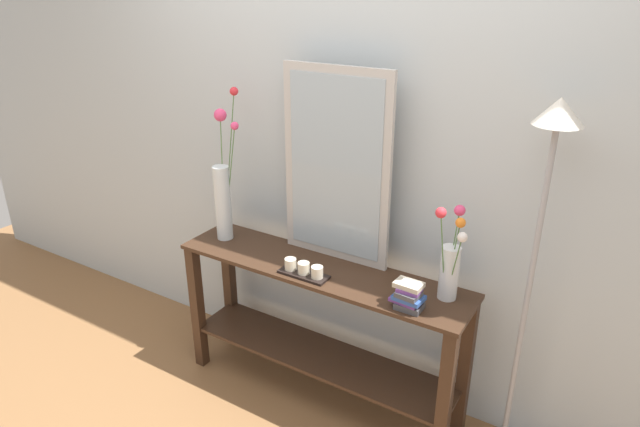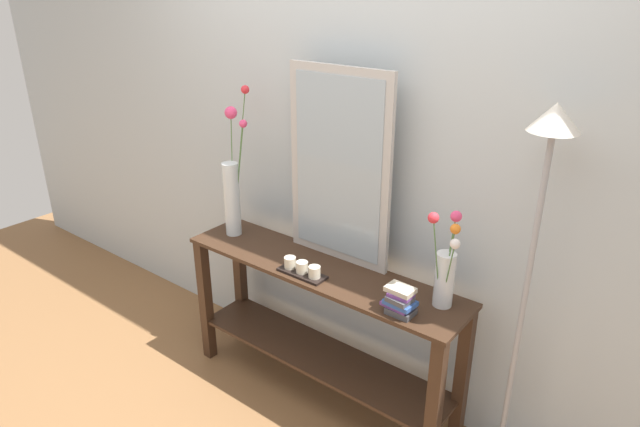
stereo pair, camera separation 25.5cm
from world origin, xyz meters
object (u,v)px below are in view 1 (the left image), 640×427
console_table (320,318)px  mirror_leaning (335,167)px  tall_vase_left (223,192)px  vase_right (450,264)px  floor_lamp (538,236)px  candle_tray (304,270)px  book_stack (408,296)px

console_table → mirror_leaning: 0.77m
tall_vase_left → vase_right: tall_vase_left is taller
mirror_leaning → floor_lamp: mirror_leaning is taller
floor_lamp → candle_tray: bearing=-168.3°
candle_tray → console_table: bearing=75.8°
candle_tray → floor_lamp: size_ratio=0.15×
book_stack → floor_lamp: (0.43, 0.20, 0.31)m
console_table → tall_vase_left: bearing=177.6°
tall_vase_left → floor_lamp: bearing=2.6°
console_table → floor_lamp: (0.93, 0.10, 0.65)m
console_table → book_stack: bearing=-12.0°
console_table → mirror_leaning: size_ratio=1.60×
console_table → tall_vase_left: (-0.61, 0.03, 0.54)m
console_table → tall_vase_left: tall_vase_left is taller
candle_tray → mirror_leaning: bearing=84.7°
mirror_leaning → tall_vase_left: bearing=-168.9°
candle_tray → book_stack: (0.53, -0.00, 0.03)m
mirror_leaning → book_stack: size_ratio=6.44×
tall_vase_left → book_stack: (1.11, -0.13, -0.20)m
console_table → floor_lamp: size_ratio=0.90×
tall_vase_left → candle_tray: (0.58, -0.13, -0.23)m
mirror_leaning → book_stack: 0.70m
tall_vase_left → vase_right: bearing=1.5°
console_table → book_stack: size_ratio=10.29×
tall_vase_left → book_stack: bearing=-6.8°
candle_tray → tall_vase_left: bearing=167.5°
vase_right → tall_vase_left: bearing=-178.5°
book_stack → mirror_leaning: bearing=153.6°
console_table → candle_tray: candle_tray is taller
mirror_leaning → candle_tray: 0.50m
floor_lamp → vase_right: bearing=-173.4°
tall_vase_left → floor_lamp: floor_lamp is taller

